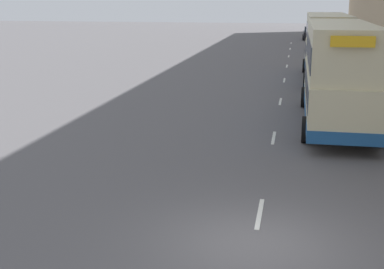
% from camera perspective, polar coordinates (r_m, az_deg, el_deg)
% --- Properties ---
extents(ground_plane, '(220.00, 220.00, 0.00)m').
position_cam_1_polar(ground_plane, '(12.15, 6.62, -11.62)').
color(ground_plane, '#5B595B').
extents(pavement, '(5.00, 93.00, 0.14)m').
position_cam_1_polar(pavement, '(50.02, 17.76, 7.66)').
color(pavement, '#A39E93').
rests_on(pavement, ground_plane).
extents(lane_mark_0, '(0.12, 2.00, 0.01)m').
position_cam_1_polar(lane_mark_0, '(13.78, 7.23, -8.36)').
color(lane_mark_0, silver).
rests_on(lane_mark_0, ground_plane).
extents(lane_mark_1, '(0.12, 2.00, 0.01)m').
position_cam_1_polar(lane_mark_1, '(21.11, 8.70, -0.35)').
color(lane_mark_1, silver).
rests_on(lane_mark_1, ground_plane).
extents(lane_mark_2, '(0.12, 2.00, 0.01)m').
position_cam_1_polar(lane_mark_2, '(28.65, 9.41, 3.50)').
color(lane_mark_2, silver).
rests_on(lane_mark_2, ground_plane).
extents(lane_mark_3, '(0.12, 2.00, 0.01)m').
position_cam_1_polar(lane_mark_3, '(36.27, 9.82, 5.73)').
color(lane_mark_3, silver).
rests_on(lane_mark_3, ground_plane).
extents(lane_mark_4, '(0.12, 2.00, 0.01)m').
position_cam_1_polar(lane_mark_4, '(43.92, 10.09, 7.19)').
color(lane_mark_4, silver).
rests_on(lane_mark_4, ground_plane).
extents(lane_mark_5, '(0.12, 2.00, 0.01)m').
position_cam_1_polar(lane_mark_5, '(51.60, 10.28, 8.22)').
color(lane_mark_5, silver).
rests_on(lane_mark_5, ground_plane).
extents(lane_mark_6, '(0.12, 2.00, 0.01)m').
position_cam_1_polar(lane_mark_6, '(59.28, 10.42, 8.98)').
color(lane_mark_6, silver).
rests_on(lane_mark_6, ground_plane).
extents(lane_mark_7, '(0.12, 2.00, 0.01)m').
position_cam_1_polar(lane_mark_7, '(66.98, 10.53, 9.56)').
color(lane_mark_7, silver).
rests_on(lane_mark_7, ground_plane).
extents(double_decker_bus_near, '(2.85, 10.75, 4.30)m').
position_cam_1_polar(double_decker_bus_near, '(23.56, 15.29, 6.49)').
color(double_decker_bus_near, beige).
rests_on(double_decker_bus_near, ground_plane).
extents(double_decker_bus_ahead, '(2.85, 11.24, 4.30)m').
position_cam_1_polar(double_decker_bus_ahead, '(36.42, 14.16, 9.16)').
color(double_decker_bus_ahead, beige).
rests_on(double_decker_bus_ahead, ground_plane).
extents(car_0, '(2.08, 4.50, 1.70)m').
position_cam_1_polar(car_0, '(73.15, 12.55, 10.51)').
color(car_0, black).
rests_on(car_0, ground_plane).
extents(car_1, '(1.97, 4.18, 1.70)m').
position_cam_1_polar(car_1, '(56.54, 13.06, 9.45)').
color(car_1, silver).
rests_on(car_1, ground_plane).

